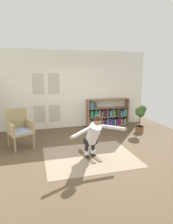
{
  "coord_description": "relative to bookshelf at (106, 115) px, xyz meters",
  "views": [
    {
      "loc": [
        -1.39,
        -4.61,
        2.07
      ],
      "look_at": [
        -0.05,
        0.22,
        1.05
      ],
      "focal_mm": 30.76,
      "sensor_mm": 36.0,
      "label": 1
    }
  ],
  "objects": [
    {
      "name": "ground_plane",
      "position": [
        -1.37,
        -2.39,
        -0.42
      ],
      "size": [
        7.2,
        7.2,
        0.0
      ],
      "primitive_type": "plane",
      "color": "brown"
    },
    {
      "name": "back_wall",
      "position": [
        -1.37,
        0.21,
        1.03
      ],
      "size": [
        6.0,
        0.1,
        2.9
      ],
      "primitive_type": "cube",
      "color": "silver",
      "rests_on": "ground"
    },
    {
      "name": "double_door",
      "position": [
        -2.31,
        0.15,
        0.81
      ],
      "size": [
        1.22,
        0.05,
        2.45
      ],
      "color": "silver",
      "rests_on": "ground"
    },
    {
      "name": "rug",
      "position": [
        -1.48,
        -2.67,
        -0.42
      ],
      "size": [
        2.24,
        1.78,
        0.01
      ],
      "primitive_type": "cube",
      "color": "gray",
      "rests_on": "ground"
    },
    {
      "name": "bookshelf",
      "position": [
        0.0,
        0.0,
        0.0
      ],
      "size": [
        1.72,
        0.3,
        1.08
      ],
      "color": "#87634A",
      "rests_on": "ground"
    },
    {
      "name": "wicker_chair",
      "position": [
        -3.19,
        -1.52,
        0.16
      ],
      "size": [
        0.79,
        0.79,
        1.1
      ],
      "color": "#938258",
      "rests_on": "ground"
    },
    {
      "name": "potted_plant",
      "position": [
        0.81,
        -1.18,
        0.21
      ],
      "size": [
        0.38,
        0.39,
        0.98
      ],
      "color": "brown",
      "rests_on": "ground"
    },
    {
      "name": "skis_pair",
      "position": [
        -1.48,
        -2.64,
        -0.4
      ],
      "size": [
        0.43,
        0.85,
        0.07
      ],
      "color": "brown",
      "rests_on": "rug"
    },
    {
      "name": "person_skier",
      "position": [
        -1.44,
        -2.86,
        0.25
      ],
      "size": [
        1.46,
        0.78,
        1.07
      ],
      "color": "white",
      "rests_on": "skis_pair"
    }
  ]
}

